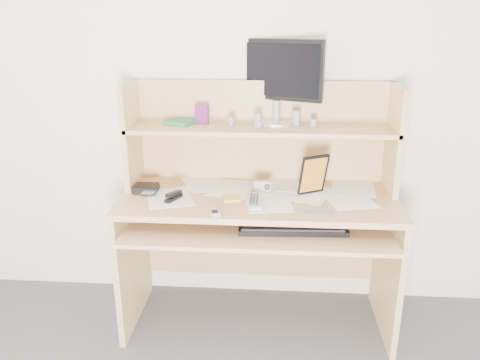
# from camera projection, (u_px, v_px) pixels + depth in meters

# --- Properties ---
(back_wall) EXTENTS (3.60, 0.04, 2.50)m
(back_wall) POSITION_uv_depth(u_px,v_px,m) (262.00, 89.00, 2.53)
(back_wall) COLOR silver
(back_wall) RESTS_ON floor
(desk) EXTENTS (1.40, 0.70, 1.30)m
(desk) POSITION_uv_depth(u_px,v_px,m) (259.00, 201.00, 2.49)
(desk) COLOR tan
(desk) RESTS_ON floor
(paper_clutter) EXTENTS (1.32, 0.54, 0.01)m
(paper_clutter) POSITION_uv_depth(u_px,v_px,m) (259.00, 196.00, 2.39)
(paper_clutter) COLOR white
(paper_clutter) RESTS_ON desk
(keyboard) EXTENTS (0.52, 0.21, 0.04)m
(keyboard) POSITION_uv_depth(u_px,v_px,m) (292.00, 226.00, 2.25)
(keyboard) COLOR black
(keyboard) RESTS_ON desk
(tv_remote) EXTENTS (0.08, 0.20, 0.02)m
(tv_remote) POSITION_uv_depth(u_px,v_px,m) (254.00, 201.00, 2.28)
(tv_remote) COLOR #A8A8A3
(tv_remote) RESTS_ON paper_clutter
(flip_phone) EXTENTS (0.06, 0.09, 0.02)m
(flip_phone) POSITION_uv_depth(u_px,v_px,m) (215.00, 212.00, 2.15)
(flip_phone) COLOR silver
(flip_phone) RESTS_ON paper_clutter
(stapler) EXTENTS (0.08, 0.12, 0.04)m
(stapler) POSITION_uv_depth(u_px,v_px,m) (173.00, 196.00, 2.34)
(stapler) COLOR black
(stapler) RESTS_ON paper_clutter
(wallet) EXTENTS (0.12, 0.10, 0.03)m
(wallet) POSITION_uv_depth(u_px,v_px,m) (146.00, 188.00, 2.45)
(wallet) COLOR black
(wallet) RESTS_ON paper_clutter
(sticky_note_pad) EXTENTS (0.10, 0.10, 0.01)m
(sticky_note_pad) POSITION_uv_depth(u_px,v_px,m) (231.00, 198.00, 2.35)
(sticky_note_pad) COLOR gold
(sticky_note_pad) RESTS_ON desk
(digital_camera) EXTENTS (0.09, 0.04, 0.06)m
(digital_camera) POSITION_uv_depth(u_px,v_px,m) (262.00, 186.00, 2.44)
(digital_camera) COLOR #A2A2A4
(digital_camera) RESTS_ON paper_clutter
(game_case) EXTENTS (0.14, 0.09, 0.21)m
(game_case) POSITION_uv_depth(u_px,v_px,m) (313.00, 175.00, 2.37)
(game_case) COLOR black
(game_case) RESTS_ON paper_clutter
(blue_pen) EXTENTS (0.14, 0.02, 0.01)m
(blue_pen) POSITION_uv_depth(u_px,v_px,m) (318.00, 211.00, 2.18)
(blue_pen) COLOR blue
(blue_pen) RESTS_ON paper_clutter
(card_box) EXTENTS (0.08, 0.04, 0.10)m
(card_box) POSITION_uv_depth(u_px,v_px,m) (202.00, 115.00, 2.47)
(card_box) COLOR maroon
(card_box) RESTS_ON desk
(shelf_book) EXTENTS (0.20, 0.23, 0.02)m
(shelf_book) POSITION_uv_depth(u_px,v_px,m) (184.00, 121.00, 2.51)
(shelf_book) COLOR #368744
(shelf_book) RESTS_ON desk
(chip_stack_a) EXTENTS (0.05, 0.05, 0.05)m
(chip_stack_a) POSITION_uv_depth(u_px,v_px,m) (231.00, 121.00, 2.43)
(chip_stack_a) COLOR black
(chip_stack_a) RESTS_ON desk
(chip_stack_b) EXTENTS (0.05, 0.05, 0.07)m
(chip_stack_b) POSITION_uv_depth(u_px,v_px,m) (258.00, 120.00, 2.40)
(chip_stack_b) COLOR white
(chip_stack_b) RESTS_ON desk
(chip_stack_c) EXTENTS (0.05, 0.05, 0.05)m
(chip_stack_c) POSITION_uv_depth(u_px,v_px,m) (313.00, 123.00, 2.39)
(chip_stack_c) COLOR black
(chip_stack_c) RESTS_ON desk
(chip_stack_d) EXTENTS (0.05, 0.05, 0.08)m
(chip_stack_d) POSITION_uv_depth(u_px,v_px,m) (296.00, 118.00, 2.43)
(chip_stack_d) COLOR white
(chip_stack_d) RESTS_ON desk
(monitor) EXTENTS (0.47, 0.27, 0.43)m
(monitor) POSITION_uv_depth(u_px,v_px,m) (277.00, 79.00, 2.45)
(monitor) COLOR silver
(monitor) RESTS_ON desk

